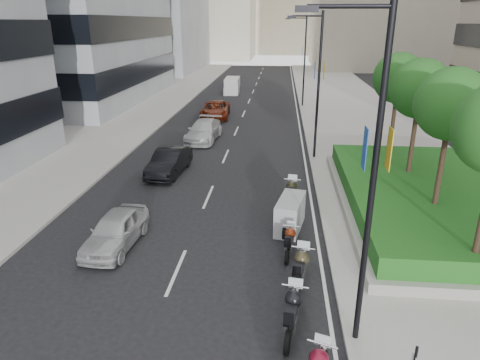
# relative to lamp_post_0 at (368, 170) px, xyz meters

# --- Properties ---
(ground) EXTENTS (160.00, 160.00, 0.00)m
(ground) POSITION_rel_lamp_post_0_xyz_m (-4.14, -1.00, -5.07)
(ground) COLOR black
(ground) RESTS_ON ground
(sidewalk_right) EXTENTS (10.00, 100.00, 0.15)m
(sidewalk_right) POSITION_rel_lamp_post_0_xyz_m (4.86, 29.00, -4.99)
(sidewalk_right) COLOR #9E9B93
(sidewalk_right) RESTS_ON ground
(sidewalk_left) EXTENTS (8.00, 100.00, 0.15)m
(sidewalk_left) POSITION_rel_lamp_post_0_xyz_m (-16.14, 29.00, -4.99)
(sidewalk_left) COLOR #9E9B93
(sidewalk_left) RESTS_ON ground
(lane_edge) EXTENTS (0.12, 100.00, 0.01)m
(lane_edge) POSITION_rel_lamp_post_0_xyz_m (-0.44, 29.00, -5.06)
(lane_edge) COLOR silver
(lane_edge) RESTS_ON ground
(lane_centre) EXTENTS (0.12, 100.00, 0.01)m
(lane_centre) POSITION_rel_lamp_post_0_xyz_m (-5.64, 29.00, -5.06)
(lane_centre) COLOR silver
(lane_centre) RESTS_ON ground
(planter) EXTENTS (10.00, 14.00, 0.40)m
(planter) POSITION_rel_lamp_post_0_xyz_m (5.86, 9.00, -4.72)
(planter) COLOR gray
(planter) RESTS_ON sidewalk_right
(hedge) EXTENTS (9.40, 13.40, 0.80)m
(hedge) POSITION_rel_lamp_post_0_xyz_m (5.86, 9.00, -4.12)
(hedge) COLOR #1D4814
(hedge) RESTS_ON planter
(tree_1) EXTENTS (2.80, 2.80, 6.30)m
(tree_1) POSITION_rel_lamp_post_0_xyz_m (4.36, 7.00, 0.36)
(tree_1) COLOR #332319
(tree_1) RESTS_ON planter
(tree_2) EXTENTS (2.80, 2.80, 6.30)m
(tree_2) POSITION_rel_lamp_post_0_xyz_m (4.36, 11.00, 0.36)
(tree_2) COLOR #332319
(tree_2) RESTS_ON planter
(tree_3) EXTENTS (2.80, 2.80, 6.30)m
(tree_3) POSITION_rel_lamp_post_0_xyz_m (4.36, 15.00, 0.36)
(tree_3) COLOR #332319
(tree_3) RESTS_ON planter
(lamp_post_0) EXTENTS (2.34, 0.45, 9.00)m
(lamp_post_0) POSITION_rel_lamp_post_0_xyz_m (0.00, 0.00, 0.00)
(lamp_post_0) COLOR black
(lamp_post_0) RESTS_ON ground
(lamp_post_1) EXTENTS (2.34, 0.45, 9.00)m
(lamp_post_1) POSITION_rel_lamp_post_0_xyz_m (0.00, 17.00, 0.00)
(lamp_post_1) COLOR black
(lamp_post_1) RESTS_ON ground
(lamp_post_2) EXTENTS (2.34, 0.45, 9.00)m
(lamp_post_2) POSITION_rel_lamp_post_0_xyz_m (0.00, 35.00, 0.00)
(lamp_post_2) COLOR black
(lamp_post_2) RESTS_ON ground
(motorcycle_2) EXTENTS (0.79, 2.36, 1.18)m
(motorcycle_2) POSITION_rel_lamp_post_0_xyz_m (-1.61, 0.26, -4.44)
(motorcycle_2) COLOR black
(motorcycle_2) RESTS_ON ground
(motorcycle_3) EXTENTS (0.80, 2.37, 1.19)m
(motorcycle_3) POSITION_rel_lamp_post_0_xyz_m (-1.30, 2.53, -4.43)
(motorcycle_3) COLOR black
(motorcycle_3) RESTS_ON ground
(motorcycle_4) EXTENTS (0.66, 1.98, 0.99)m
(motorcycle_4) POSITION_rel_lamp_post_0_xyz_m (-1.62, 4.64, -4.54)
(motorcycle_4) COLOR black
(motorcycle_4) RESTS_ON ground
(motorcycle_5) EXTENTS (1.39, 2.46, 1.41)m
(motorcycle_5) POSITION_rel_lamp_post_0_xyz_m (-1.57, 6.75, -4.36)
(motorcycle_5) COLOR black
(motorcycle_5) RESTS_ON ground
(motorcycle_6) EXTENTS (0.82, 2.45, 1.22)m
(motorcycle_6) POSITION_rel_lamp_post_0_xyz_m (-1.49, 9.13, -4.41)
(motorcycle_6) COLOR black
(motorcycle_6) RESTS_ON ground
(car_a) EXTENTS (1.85, 4.11, 1.37)m
(car_a) POSITION_rel_lamp_post_0_xyz_m (-8.43, 4.63, -4.38)
(car_a) COLOR #ACABAE
(car_a) RESTS_ON ground
(car_b) EXTENTS (1.93, 4.57, 1.47)m
(car_b) POSITION_rel_lamp_post_0_xyz_m (-8.47, 13.27, -4.33)
(car_b) COLOR black
(car_b) RESTS_ON ground
(car_c) EXTENTS (2.42, 5.24, 1.48)m
(car_c) POSITION_rel_lamp_post_0_xyz_m (-7.76, 20.86, -4.32)
(car_c) COLOR #AEAEB0
(car_c) RESTS_ON ground
(car_d) EXTENTS (2.79, 5.51, 1.49)m
(car_d) POSITION_rel_lamp_post_0_xyz_m (-8.11, 28.96, -4.32)
(car_d) COLOR #5D1B0B
(car_d) RESTS_ON ground
(delivery_van) EXTENTS (1.81, 4.46, 1.85)m
(delivery_van) POSITION_rel_lamp_post_0_xyz_m (-8.15, 43.30, -4.20)
(delivery_van) COLOR #BDBDBF
(delivery_van) RESTS_ON ground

